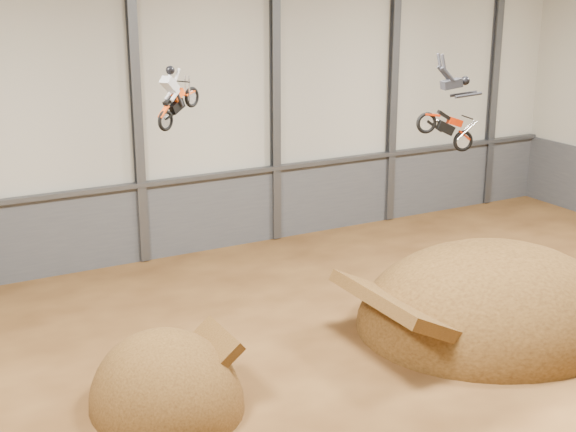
% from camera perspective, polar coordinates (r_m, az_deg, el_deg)
% --- Properties ---
extents(floor, '(40.00, 40.00, 0.00)m').
position_cam_1_polar(floor, '(25.90, 8.07, -11.82)').
color(floor, '#4B2D14').
rests_on(floor, ground).
extents(back_wall, '(40.00, 0.10, 14.00)m').
position_cam_1_polar(back_wall, '(36.25, -5.79, 8.24)').
color(back_wall, beige).
rests_on(back_wall, ground).
extents(lower_band_back, '(39.80, 0.18, 3.50)m').
position_cam_1_polar(lower_band_back, '(37.29, -5.49, 0.22)').
color(lower_band_back, '#4C4E53').
rests_on(lower_band_back, ground).
extents(steel_rail, '(39.80, 0.35, 0.20)m').
position_cam_1_polar(steel_rail, '(36.69, -5.48, 2.85)').
color(steel_rail, '#47494F').
rests_on(steel_rail, lower_band_back).
extents(steel_column_2, '(0.40, 0.36, 13.90)m').
position_cam_1_polar(steel_column_2, '(34.92, -10.74, 7.71)').
color(steel_column_2, '#47494F').
rests_on(steel_column_2, ground).
extents(steel_column_3, '(0.40, 0.36, 13.90)m').
position_cam_1_polar(steel_column_3, '(37.48, -0.92, 8.60)').
color(steel_column_3, '#47494F').
rests_on(steel_column_3, ground).
extents(steel_column_4, '(0.40, 0.36, 13.90)m').
position_cam_1_polar(steel_column_4, '(40.97, 7.47, 9.16)').
color(steel_column_4, '#47494F').
rests_on(steel_column_4, ground).
extents(steel_column_5, '(0.40, 0.36, 13.90)m').
position_cam_1_polar(steel_column_5, '(45.19, 14.44, 9.48)').
color(steel_column_5, '#47494F').
rests_on(steel_column_5, ground).
extents(takeoff_ramp, '(4.53, 5.22, 4.53)m').
position_cam_1_polar(takeoff_ramp, '(24.85, -8.62, -13.15)').
color(takeoff_ramp, '#402710').
rests_on(takeoff_ramp, ground).
extents(landing_ramp, '(10.20, 9.03, 5.89)m').
position_cam_1_polar(landing_ramp, '(30.74, 14.16, -7.40)').
color(landing_ramp, '#402710').
rests_on(landing_ramp, ground).
extents(fmx_rider_a, '(2.48, 1.83, 2.34)m').
position_cam_1_polar(fmx_rider_a, '(23.65, -7.64, 9.02)').
color(fmx_rider_a, '#E8470F').
extents(fmx_rider_b, '(3.86, 1.66, 3.58)m').
position_cam_1_polar(fmx_rider_b, '(26.88, 10.91, 7.86)').
color(fmx_rider_b, red).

